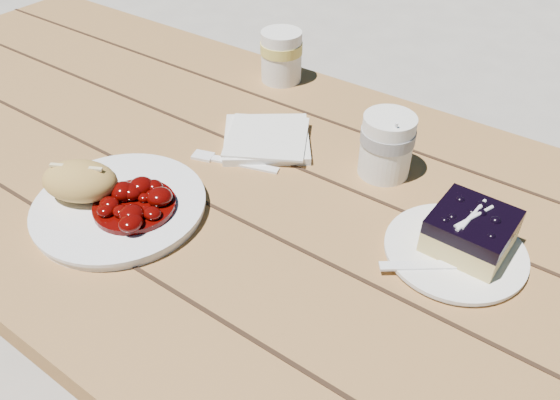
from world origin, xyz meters
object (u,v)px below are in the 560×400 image
Objects in this scene: main_plate at (120,207)px; coffee_cup at (386,146)px; picnic_table at (254,254)px; dessert_plate at (455,252)px; bread_roll at (80,181)px; second_cup at (281,56)px; blueberry_cake at (471,231)px.

coffee_cup is at bearing 49.13° from main_plate.
picnic_table is 0.37m from dessert_plate.
bread_roll is at bearing -134.28° from coffee_cup.
dessert_plate is at bearing 24.25° from bread_roll.
main_plate is 2.41× the size of second_cup.
main_plate is at bearing -125.13° from picnic_table.
bread_roll is 0.48m from coffee_cup.
dessert_plate reaches higher than picnic_table.
coffee_cup reaches higher than dessert_plate.
bread_roll is (-0.17, -0.19, 0.21)m from picnic_table.
main_plate is 2.40× the size of blueberry_cake.
dessert_plate is (0.45, 0.21, -0.00)m from main_plate.
coffee_cup is 0.37m from second_cup.
blueberry_cake is 1.01× the size of second_cup.
dessert_plate is at bearing 6.51° from picnic_table.
picnic_table is at bearing -136.26° from coffee_cup.
blueberry_cake is at bearing 25.81° from main_plate.
bread_roll is 1.09× the size of second_cup.
picnic_table is 0.27m from main_plate.
bread_roll is (-0.05, -0.02, 0.04)m from main_plate.
main_plate reaches higher than dessert_plate.
dessert_plate is (0.33, 0.04, 0.17)m from picnic_table.
second_cup is (-0.05, 0.50, 0.04)m from main_plate.
main_plate is 2.41× the size of coffee_cup.
main_plate is 0.50m from dessert_plate.
second_cup is (0.00, 0.52, 0.01)m from bread_roll.
coffee_cup is (0.28, 0.32, 0.04)m from main_plate.
picnic_table is 10.56× the size of dessert_plate.
blueberry_cake is (0.46, 0.22, 0.03)m from main_plate.
blueberry_cake is 1.01× the size of coffee_cup.
coffee_cup and second_cup have the same top height.
main_plate is at bearing -152.67° from blueberry_cake.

